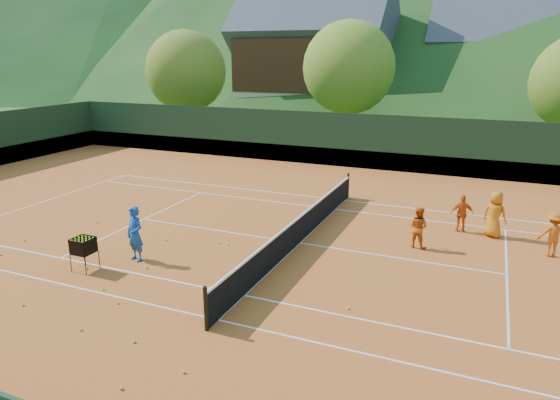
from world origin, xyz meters
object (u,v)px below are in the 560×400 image
at_px(coach, 135,234).
at_px(student_a, 418,227).
at_px(student_c, 495,214).
at_px(student_d, 554,234).
at_px(chalet_mid, 504,67).
at_px(ball_hopper, 83,246).
at_px(chalet_left, 315,59).
at_px(tennis_net, 300,229).
at_px(student_b, 462,213).

distance_m(coach, student_a, 8.97).
distance_m(coach, student_c, 11.98).
bearing_deg(student_d, chalet_mid, -94.31).
xyz_separation_m(student_a, ball_hopper, (-8.68, -5.66, 0.06)).
relative_size(student_c, ball_hopper, 1.62).
relative_size(coach, ball_hopper, 1.72).
distance_m(coach, student_d, 12.92).
bearing_deg(coach, chalet_left, 115.16).
height_order(coach, chalet_mid, chalet_mid).
bearing_deg(student_c, chalet_mid, -65.72).
bearing_deg(tennis_net, student_a, 17.54).
bearing_deg(ball_hopper, tennis_net, 41.93).
bearing_deg(chalet_left, student_d, -57.70).
height_order(student_b, student_d, student_d).
bearing_deg(chalet_left, coach, -79.94).
relative_size(student_a, chalet_left, 0.10).
xyz_separation_m(student_d, tennis_net, (-7.67, -2.04, -0.22)).
bearing_deg(student_d, ball_hopper, 19.96).
bearing_deg(tennis_net, student_d, 14.89).
height_order(tennis_net, chalet_left, chalet_left).
bearing_deg(ball_hopper, student_d, 27.28).
bearing_deg(tennis_net, student_c, 28.22).
height_order(student_c, tennis_net, student_c).
bearing_deg(student_b, student_a, 45.86).
relative_size(coach, student_d, 1.19).
bearing_deg(ball_hopper, student_b, 38.28).
bearing_deg(chalet_left, student_c, -59.22).
bearing_deg(coach, student_a, 45.03).
height_order(student_d, ball_hopper, student_d).
distance_m(student_d, tennis_net, 7.94).
distance_m(student_c, chalet_mid, 31.08).
relative_size(student_a, student_c, 0.85).
bearing_deg(student_b, student_d, 140.54).
xyz_separation_m(coach, student_a, (7.77, 4.47, -0.17)).
xyz_separation_m(student_d, chalet_mid, (-1.67, 31.96, 4.25)).
height_order(coach, student_c, coach).
xyz_separation_m(tennis_net, ball_hopper, (-5.01, -4.50, 0.25)).
bearing_deg(chalet_left, student_b, -60.81).
height_order(coach, tennis_net, coach).
xyz_separation_m(student_a, student_c, (2.29, 2.04, 0.12)).
bearing_deg(chalet_mid, ball_hopper, -105.95).
height_order(student_a, chalet_left, chalet_left).
xyz_separation_m(student_a, chalet_mid, (2.32, 32.84, 4.28)).
bearing_deg(student_a, student_d, -152.83).
distance_m(tennis_net, ball_hopper, 6.73).
height_order(coach, chalet_left, chalet_left).
bearing_deg(student_c, student_b, 17.71).
bearing_deg(student_c, student_a, 66.07).
height_order(student_a, chalet_mid, chalet_mid).
bearing_deg(student_a, chalet_left, -49.85).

